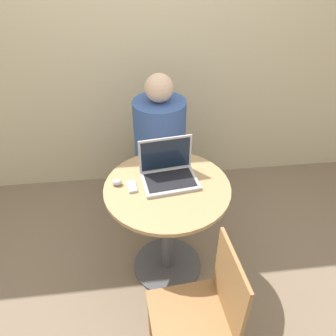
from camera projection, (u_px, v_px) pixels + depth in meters
name	position (u px, v px, depth m)	size (l,w,h in m)	color
ground_plane	(167.00, 265.00, 2.45)	(12.00, 12.00, 0.00)	#7F6B56
back_wall	(151.00, 43.00, 2.57)	(7.00, 0.05, 2.60)	beige
round_table	(167.00, 214.00, 2.13)	(0.77, 0.77, 0.77)	#4C4C51
laptop	(168.00, 172.00, 2.01)	(0.36, 0.28, 0.25)	#B7B7BC
cell_phone	(132.00, 187.00, 1.97)	(0.06, 0.11, 0.02)	silver
computer_mouse	(117.00, 182.00, 1.99)	(0.06, 0.04, 0.04)	#B2B2B7
chair_empty	(203.00, 314.00, 1.67)	(0.43, 0.43, 0.87)	#9E7042
person_seated	(159.00, 158.00, 2.68)	(0.39, 0.61, 1.24)	#4C4742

